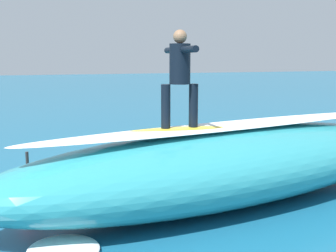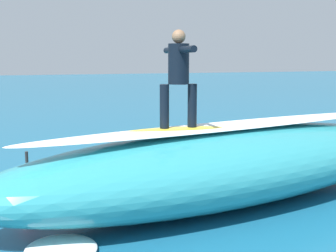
{
  "view_description": "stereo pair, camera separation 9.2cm",
  "coord_description": "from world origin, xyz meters",
  "px_view_note": "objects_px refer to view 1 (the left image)",
  "views": [
    {
      "loc": [
        3.73,
        9.76,
        2.7
      ],
      "look_at": [
        0.46,
        1.03,
        1.18
      ],
      "focal_mm": 45.18,
      "sensor_mm": 36.0,
      "label": 1
    },
    {
      "loc": [
        3.65,
        9.79,
        2.7
      ],
      "look_at": [
        0.46,
        1.03,
        1.18
      ],
      "focal_mm": 45.18,
      "sensor_mm": 36.0,
      "label": 2
    }
  ],
  "objects_px": {
    "surfer_riding": "(180,71)",
    "buoy_marker": "(29,187)",
    "surfboard_riding": "(180,130)",
    "surfboard_paddling": "(161,154)",
    "surfer_paddling": "(166,148)"
  },
  "relations": [
    {
      "from": "surfer_riding",
      "to": "buoy_marker",
      "type": "xyz_separation_m",
      "value": [
        2.47,
        -1.44,
        -2.18
      ]
    },
    {
      "from": "surfboard_riding",
      "to": "surfer_riding",
      "type": "distance_m",
      "value": 1.01
    },
    {
      "from": "buoy_marker",
      "to": "surfboard_paddling",
      "type": "bearing_deg",
      "value": -142.65
    },
    {
      "from": "surfboard_riding",
      "to": "surfer_paddling",
      "type": "relative_size",
      "value": 1.15
    },
    {
      "from": "surfboard_riding",
      "to": "surfer_riding",
      "type": "bearing_deg",
      "value": 0.0
    },
    {
      "from": "surfer_paddling",
      "to": "buoy_marker",
      "type": "height_order",
      "value": "buoy_marker"
    },
    {
      "from": "surfboard_riding",
      "to": "surfer_riding",
      "type": "relative_size",
      "value": 1.18
    },
    {
      "from": "surfer_paddling",
      "to": "surfboard_paddling",
      "type": "bearing_deg",
      "value": 0.0
    },
    {
      "from": "surfboard_riding",
      "to": "surfer_paddling",
      "type": "distance_m",
      "value": 4.51
    },
    {
      "from": "surfboard_riding",
      "to": "buoy_marker",
      "type": "height_order",
      "value": "surfboard_riding"
    },
    {
      "from": "surfer_paddling",
      "to": "buoy_marker",
      "type": "distance_m",
      "value": 4.62
    },
    {
      "from": "surfer_paddling",
      "to": "buoy_marker",
      "type": "xyz_separation_m",
      "value": [
        3.74,
        2.7,
        0.08
      ]
    },
    {
      "from": "surfboard_paddling",
      "to": "buoy_marker",
      "type": "height_order",
      "value": "buoy_marker"
    },
    {
      "from": "buoy_marker",
      "to": "surfer_paddling",
      "type": "bearing_deg",
      "value": -144.12
    },
    {
      "from": "surfboard_riding",
      "to": "surfboard_paddling",
      "type": "xyz_separation_m",
      "value": [
        -1.15,
        -4.2,
        -1.43
      ]
    }
  ]
}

